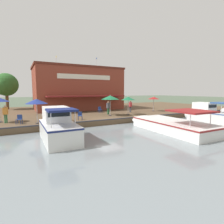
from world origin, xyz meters
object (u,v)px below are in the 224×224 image
Objects in this scene: tree_behind_restaurant at (93,85)px; cafe_chair_mid_patio at (54,113)px; motorboat_far_downstream at (57,127)px; cafe_chair_back_row_seat at (69,116)px; cafe_chair_under_first_umbrella at (80,115)px; motorboat_mid_row at (206,115)px; person_mid_patio at (130,105)px; cafe_chair_facing_river at (100,109)px; patio_umbrella_far_corner at (128,98)px; person_near_entrance at (108,106)px; person_at_quay_edge at (5,112)px; waterfront_restaurant at (78,89)px; tree_downstream_bank at (5,85)px; cafe_chair_far_corner_seat at (19,119)px; patio_umbrella_mid_patio_left at (154,98)px; cafe_chair_beside_entrance at (45,115)px; patio_umbrella_mid_patio_right at (36,101)px; motorboat_fourth_along at (167,124)px; patio_umbrella_near_quay_edge at (110,97)px.

cafe_chair_mid_patio is at bearing -38.95° from tree_behind_restaurant.
cafe_chair_back_row_seat is at bearing 155.71° from motorboat_far_downstream.
motorboat_mid_row is (5.31, 13.14, -0.13)m from cafe_chair_under_first_umbrella.
cafe_chair_back_row_seat is 0.51× the size of person_mid_patio.
cafe_chair_facing_river is 0.15× the size of motorboat_mid_row.
patio_umbrella_far_corner is 1.39× the size of person_near_entrance.
person_at_quay_edge reaches higher than cafe_chair_mid_patio.
waterfront_restaurant is 6.24m from tree_behind_restaurant.
person_mid_patio is at bearing 50.38° from tree_downstream_bank.
waterfront_restaurant reaches higher than cafe_chair_mid_patio.
person_at_quay_edge is at bearing -45.19° from waterfront_restaurant.
motorboat_mid_row is at bearing 73.33° from cafe_chair_far_corner_seat.
cafe_chair_mid_patio is at bearing 22.97° from tree_downstream_bank.
patio_umbrella_mid_patio_left is 14.62m from cafe_chair_mid_patio.
waterfront_restaurant is at bearing 66.21° from tree_downstream_bank.
cafe_chair_under_first_umbrella and cafe_chair_beside_entrance have the same top height.
waterfront_restaurant is at bearing -148.81° from person_mid_patio.
patio_umbrella_mid_patio_left is 1.31× the size of person_at_quay_edge.
tree_downstream_bank is at bearing -177.23° from person_at_quay_edge.
person_near_entrance is 0.27× the size of tree_behind_restaurant.
person_at_quay_edge is at bearing -106.09° from cafe_chair_back_row_seat.
patio_umbrella_far_corner is at bearing 56.46° from person_near_entrance.
cafe_chair_under_first_umbrella is 3.95m from cafe_chair_beside_entrance.
cafe_chair_mid_patio is (-3.69, 2.11, -1.59)m from patio_umbrella_mid_patio_right.
cafe_chair_back_row_seat is 0.50× the size of person_near_entrance.
patio_umbrella_far_corner is 1.41× the size of person_mid_patio.
tree_behind_restaurant reaches higher than motorboat_fourth_along.
motorboat_fourth_along is at bearing 15.11° from patio_umbrella_near_quay_edge.
person_mid_patio is at bearing 93.56° from cafe_chair_beside_entrance.
cafe_chair_far_corner_seat is at bearing -48.55° from cafe_chair_mid_patio.
person_at_quay_edge is 0.27× the size of tree_behind_restaurant.
patio_umbrella_mid_patio_left is at bearing 105.90° from patio_umbrella_far_corner.
person_near_entrance is at bearing 91.12° from cafe_chair_beside_entrance.
patio_umbrella_mid_patio_right is (1.54, -8.49, -0.18)m from patio_umbrella_near_quay_edge.
tree_behind_restaurant is at bearing -177.21° from person_mid_patio.
person_at_quay_edge is at bearing -45.61° from tree_behind_restaurant.
person_near_entrance reaches higher than person_mid_patio.
motorboat_far_downstream is at bearing -92.28° from motorboat_mid_row.
patio_umbrella_mid_patio_right is at bearing -32.77° from waterfront_restaurant.
person_mid_patio is (-3.28, 12.67, -1.03)m from patio_umbrella_mid_patio_right.
patio_umbrella_mid_patio_right is at bearing -80.10° from patio_umbrella_mid_patio_left.
cafe_chair_under_first_umbrella is at bearing -69.92° from person_mid_patio.
patio_umbrella_mid_patio_left is at bearing 84.46° from person_mid_patio.
tree_downstream_bank is at bearing -168.43° from motorboat_far_downstream.
patio_umbrella_mid_patio_right is at bearing 58.07° from person_at_quay_edge.
patio_umbrella_far_corner is 5.89m from patio_umbrella_mid_patio_left.
motorboat_far_downstream is (5.76, -10.00, -1.70)m from patio_umbrella_far_corner.
patio_umbrella_mid_patio_left is 4.08m from person_mid_patio.
cafe_chair_under_first_umbrella is (-0.17, 1.21, 0.00)m from cafe_chair_back_row_seat.
cafe_chair_beside_entrance is (-1.02, -7.45, -1.77)m from patio_umbrella_near_quay_edge.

